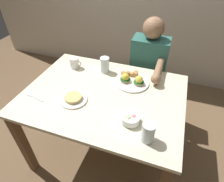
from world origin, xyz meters
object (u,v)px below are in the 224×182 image
Objects in this scene: water_glass_far at (105,66)px; dining_table at (104,103)px; diner_person at (148,68)px; side_plate at (74,99)px; coffee_mug at (75,63)px; eggs_benedict_plate at (132,80)px; fruit_bowl at (130,119)px; fork at (34,97)px; water_glass_near at (148,133)px.

dining_table is at bearing -71.37° from water_glass_far.
side_plate is at bearing -118.82° from diner_person.
eggs_benedict_plate is at bearing -5.88° from coffee_mug.
water_glass_far reaches higher than dining_table.
coffee_mug reaches higher than fruit_bowl.
fruit_bowl is 0.73m from fork.
water_glass_far reaches higher than coffee_mug.
fork is 1.19× the size of water_glass_near.
diner_person is at bearing 99.88° from water_glass_near.
side_plate is (-0.18, -0.15, 0.12)m from dining_table.
eggs_benedict_plate is 0.28m from water_glass_far.
coffee_mug is (-0.55, 0.06, 0.03)m from eggs_benedict_plate.
fork is at bearing 173.82° from water_glass_near.
side_plate is at bearing -100.65° from water_glass_far.
fruit_bowl is at bearing 0.23° from fork.
eggs_benedict_plate is 1.74× the size of fork.
side_plate reaches higher than fork.
water_glass_near is (0.39, -0.31, 0.16)m from dining_table.
side_plate is at bearing 171.40° from fruit_bowl.
fork is at bearing -155.20° from dining_table.
eggs_benedict_plate is 0.42m from fruit_bowl.
eggs_benedict_plate is 1.35× the size of side_plate.
water_glass_near reaches higher than dining_table.
side_plate is (0.20, -0.40, -0.04)m from coffee_mug.
dining_table is at bearing -34.15° from coffee_mug.
dining_table is at bearing 141.43° from fruit_bowl.
dining_table is 0.29m from eggs_benedict_plate.
side_plate is 0.18× the size of diner_person.
water_glass_near is at bearing -66.27° from eggs_benedict_plate.
coffee_mug reaches higher than eggs_benedict_plate.
diner_person is at bearing 80.93° from eggs_benedict_plate.
fruit_bowl is 0.82m from diner_person.
water_glass_near reaches higher than coffee_mug.
water_glass_near reaches higher than fruit_bowl.
diner_person reaches higher than fork.
water_glass_far is at bearing 129.66° from water_glass_near.
coffee_mug is at bearing 143.95° from fruit_bowl.
eggs_benedict_plate is 0.76m from fork.
eggs_benedict_plate is at bearing 103.03° from fruit_bowl.
coffee_mug is 0.95m from water_glass_near.
diner_person is at bearing 44.05° from water_glass_far.
fruit_bowl is at bearing 143.07° from water_glass_near.
water_glass_near is (0.86, -0.09, 0.06)m from fork.
dining_table is 0.26m from side_plate.
water_glass_far is (-0.27, 0.08, 0.04)m from eggs_benedict_plate.
coffee_mug is 0.82× the size of water_glass_far.
water_glass_far is (-0.49, 0.59, 0.00)m from water_glass_near.
water_glass_near is at bearing -50.34° from water_glass_far.
water_glass_far reaches higher than water_glass_near.
fruit_bowl is (0.09, -0.41, 0.01)m from eggs_benedict_plate.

